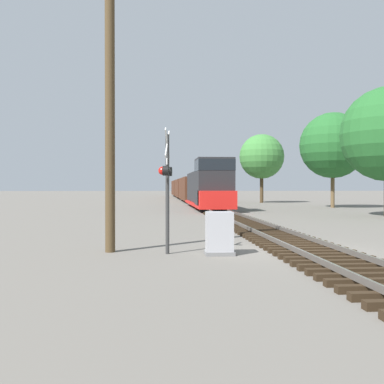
{
  "coord_description": "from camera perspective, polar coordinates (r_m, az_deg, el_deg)",
  "views": [
    {
      "loc": [
        -4.84,
        -14.29,
        2.12
      ],
      "look_at": [
        -2.8,
        11.52,
        1.8
      ],
      "focal_mm": 42.0,
      "sensor_mm": 36.0,
      "label": 1
    }
  ],
  "objects": [
    {
      "name": "tree_mid_background",
      "position": [
        46.94,
        17.45,
        5.66
      ],
      "size": [
        6.52,
        6.52,
        9.47
      ],
      "color": "brown",
      "rests_on": "ground"
    },
    {
      "name": "relay_cabinet",
      "position": [
        13.97,
        3.49,
        -5.3
      ],
      "size": [
        0.89,
        0.71,
        1.34
      ],
      "color": "slate",
      "rests_on": "ground"
    },
    {
      "name": "freight_train",
      "position": [
        67.99,
        -0.43,
        0.46
      ],
      "size": [
        3.04,
        69.28,
        4.49
      ],
      "color": "#232326",
      "rests_on": "ground"
    },
    {
      "name": "tree_deep_background",
      "position": [
        59.26,
        8.84,
        4.46
      ],
      "size": [
        5.8,
        5.8,
        8.92
      ],
      "color": "#473521",
      "rests_on": "ground"
    },
    {
      "name": "crossing_signal_near",
      "position": [
        14.09,
        -3.25,
        1.7
      ],
      "size": [
        0.45,
        1.01,
        3.91
      ],
      "rotation": [
        0.0,
        0.0,
        -1.73
      ],
      "color": "#333333",
      "rests_on": "ground"
    },
    {
      "name": "rail_track_bed",
      "position": [
        15.22,
        14.16,
        -6.8
      ],
      "size": [
        2.6,
        160.0,
        0.31
      ],
      "color": "black",
      "rests_on": "ground"
    },
    {
      "name": "utility_pole",
      "position": [
        14.97,
        -10.39,
        11.76
      ],
      "size": [
        1.8,
        0.32,
        9.76
      ],
      "color": "#4C3A23",
      "rests_on": "ground"
    },
    {
      "name": "ground_plane",
      "position": [
        15.23,
        14.16,
        -7.31
      ],
      "size": [
        400.0,
        400.0,
        0.0
      ],
      "primitive_type": "plane",
      "color": "#666059"
    }
  ]
}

